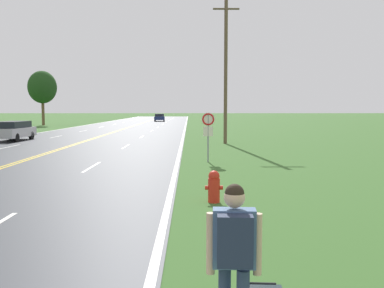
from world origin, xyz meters
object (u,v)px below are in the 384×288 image
Objects in this scene: car_dark_blue_sedan_mid_near at (160,117)px; fire_hydrant at (214,186)px; hitchhiker_person at (234,248)px; car_silver_hatchback_approaching at (13,130)px; traffic_sign at (208,125)px; tree_left_verge at (42,87)px.

fire_hydrant is at bearing 2.60° from car_dark_blue_sedan_mid_near.
car_silver_hatchback_approaching is (-13.81, 26.72, -0.24)m from hitchhiker_person.
traffic_sign is 58.51m from car_dark_blue_sedan_mid_near.
tree_left_verge is at bearing 17.88° from car_silver_hatchback_approaching.
car_silver_hatchback_approaching is at bearing 124.59° from fire_hydrant.
hitchhiker_person is 30.08m from car_silver_hatchback_approaching.
tree_left_verge is (-21.98, 40.35, 3.75)m from traffic_sign.
car_silver_hatchback_approaching reaches higher than car_dark_blue_sedan_mid_near.
hitchhiker_person reaches higher than car_dark_blue_sedan_mid_near.
traffic_sign is 46.10m from tree_left_verge.
hitchhiker_person is 6.46m from fire_hydrant.
hitchhiker_person is 0.38× the size of car_dark_blue_sedan_mid_near.
traffic_sign is at bearing 88.50° from fire_hydrant.
tree_left_verge is (-21.77, 48.32, 5.01)m from fire_hydrant.
car_silver_hatchback_approaching is at bearing -12.38° from car_dark_blue_sedan_mid_near.
traffic_sign reaches higher than fire_hydrant.
tree_left_verge reaches higher than fire_hydrant.
fire_hydrant is (0.18, 6.42, -0.61)m from hitchhiker_person.
tree_left_verge is at bearing -43.87° from car_dark_blue_sedan_mid_near.
traffic_sign is at bearing 3.54° from car_dark_blue_sedan_mid_near.
hitchhiker_person is 14.41m from traffic_sign.
car_dark_blue_sedan_mid_near reaches higher than fire_hydrant.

